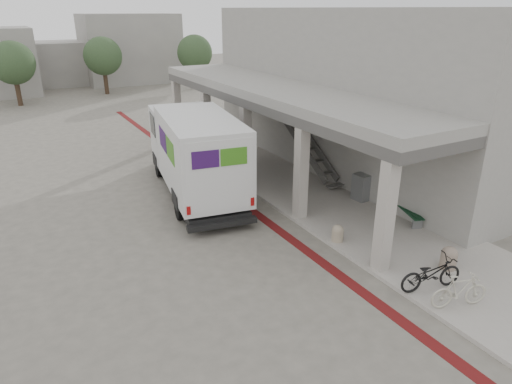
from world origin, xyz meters
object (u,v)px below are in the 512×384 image
bicycle_black (431,273)px  bicycle_cream (460,291)px  bench (408,213)px  utility_cabinet (361,187)px  fedex_truck (195,152)px

bicycle_black → bicycle_cream: bicycle_black is taller
bench → bicycle_cream: 4.97m
bench → bicycle_black: bearing=-109.4°
utility_cabinet → bicycle_black: size_ratio=0.58×
bench → bicycle_black: size_ratio=0.94×
fedex_truck → bicycle_black: fedex_truck is taller
bench → utility_cabinet: bearing=115.1°
bicycle_cream → fedex_truck: bearing=33.0°
fedex_truck → bicycle_cream: size_ratio=5.42×
utility_cabinet → bicycle_black: 6.05m
fedex_truck → bench: fedex_truck is taller
bench → bicycle_cream: (-2.70, -4.17, 0.18)m
bench → bicycle_black: bicycle_black is taller
utility_cabinet → bench: bearing=-89.1°
utility_cabinet → bicycle_black: (-2.50, -5.51, -0.05)m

